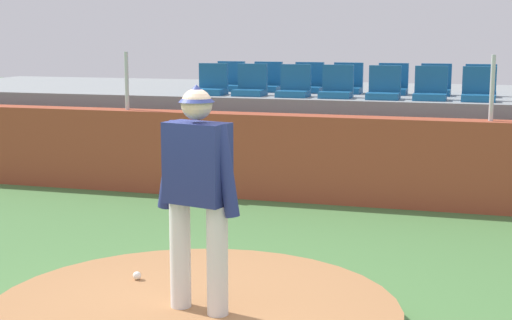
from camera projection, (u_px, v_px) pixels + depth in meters
The scene contains 21 objects.
pitchers_mound at pixel (193, 320), 6.12m from camera, with size 3.32×3.32×0.22m, color #A36E43.
pitcher at pixel (198, 182), 5.86m from camera, with size 0.75×0.36×1.77m.
baseball at pixel (137, 276), 6.76m from camera, with size 0.07×0.07×0.07m, color white.
brick_barrier at pixel (322, 159), 10.83m from camera, with size 17.69×0.40×1.22m, color #A0452C.
fence_post_left at pixel (127, 81), 11.49m from camera, with size 0.06×0.06×0.87m, color silver.
fence_post_right at pixel (492, 88), 10.03m from camera, with size 0.06×0.06×0.87m, color silver.
bleacher_platform at pixel (354, 129), 13.48m from camera, with size 16.20×4.26×1.38m, color gray.
stadium_chair_0 at pixel (211, 85), 12.41m from camera, with size 0.48×0.44×0.50m.
stadium_chair_1 at pixel (251, 86), 12.24m from camera, with size 0.48×0.44×0.50m.
stadium_chair_2 at pixel (294, 87), 12.01m from camera, with size 0.48×0.44×0.50m.
stadium_chair_3 at pixel (337, 87), 11.84m from camera, with size 0.48×0.44×0.50m.
stadium_chair_4 at pixel (384, 89), 11.60m from camera, with size 0.48×0.44×0.50m.
stadium_chair_5 at pixel (430, 89), 11.45m from camera, with size 0.48×0.44×0.50m.
stadium_chair_6 at pixel (479, 90), 11.25m from camera, with size 0.48×0.44×0.50m.
stadium_chair_7 at pixel (230, 81), 13.27m from camera, with size 0.48×0.44×0.50m.
stadium_chair_8 at pixel (267, 82), 13.08m from camera, with size 0.48×0.44×0.50m.
stadium_chair_9 at pixel (308, 83), 12.88m from camera, with size 0.48×0.44×0.50m.
stadium_chair_10 at pixel (347, 84), 12.70m from camera, with size 0.48×0.44×0.50m.
stadium_chair_11 at pixel (393, 85), 12.48m from camera, with size 0.48×0.44×0.50m.
stadium_chair_12 at pixel (435, 85), 12.30m from camera, with size 0.48×0.44×0.50m.
stadium_chair_13 at pixel (480, 86), 12.07m from camera, with size 0.48×0.44×0.50m.
Camera 1 is at (2.12, -5.45, 2.38)m, focal length 53.87 mm.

